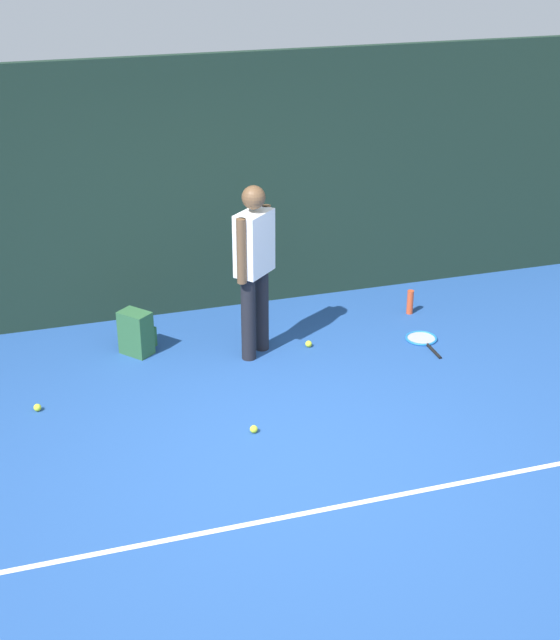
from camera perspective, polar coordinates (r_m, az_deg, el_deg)
name	(u,v)px	position (r m, az deg, el deg)	size (l,w,h in m)	color
ground_plane	(295,452)	(7.43, 0.93, -8.26)	(12.00, 12.00, 0.00)	#234C93
back_fence	(205,187)	(9.50, -4.74, 8.27)	(10.00, 0.10, 2.69)	#192D23
court_line	(328,509)	(6.82, 3.04, -11.71)	(9.00, 0.05, 0.00)	white
tennis_player	(254,261)	(8.54, -1.62, 3.69)	(0.44, 0.43, 1.70)	black
tennis_racket	(422,339)	(9.29, 8.91, -1.21)	(0.33, 0.62, 0.03)	black
backpack	(137,333)	(8.96, -8.94, -0.82)	(0.38, 0.38, 0.44)	#2D6038
tennis_ball_near_player	(37,408)	(8.23, -14.95, -5.32)	(0.07, 0.07, 0.07)	#CCE033
tennis_ball_by_fence	(309,344)	(9.04, 1.80, -1.50)	(0.07, 0.07, 0.07)	#CCE033
tennis_ball_mid_court	(254,429)	(7.66, -1.65, -6.84)	(0.07, 0.07, 0.07)	#CCE033
water_bottle	(410,302)	(9.82, 8.15, 1.12)	(0.07, 0.07, 0.26)	#D84C26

